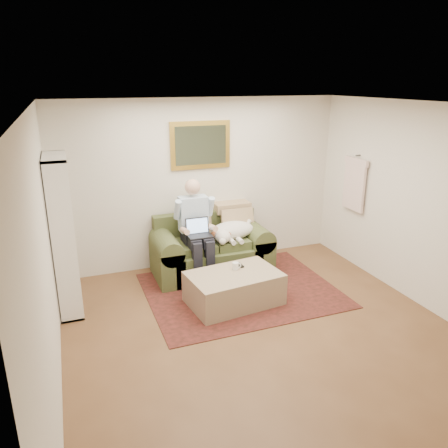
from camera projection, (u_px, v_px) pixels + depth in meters
room_shell at (259, 224)px, 4.91m from camera, size 4.51×5.00×2.61m
rug at (241, 290)px, 6.19m from camera, size 2.62×2.10×0.01m
sofa at (211, 253)px, 6.70m from camera, size 1.76×0.90×1.06m
seated_man at (197, 232)px, 6.33m from camera, size 0.58×0.83×1.48m
laptop at (199, 231)px, 6.26m from camera, size 0.34×0.27×0.25m
sleeping_dog at (233, 230)px, 6.61m from camera, size 0.73×0.46×0.27m
ottoman at (234, 288)px, 5.78m from camera, size 1.27×0.89×0.43m
coffee_mug at (235, 266)px, 5.82m from camera, size 0.08×0.08×0.10m
tv_remote at (240, 265)px, 5.94m from camera, size 0.06×0.15×0.02m
bookshelf at (63, 236)px, 5.42m from camera, size 0.28×0.80×2.00m
wall_mirror at (201, 145)px, 6.60m from camera, size 0.94×0.04×0.72m
hanging_shirt at (355, 181)px, 6.73m from camera, size 0.06×0.52×0.90m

